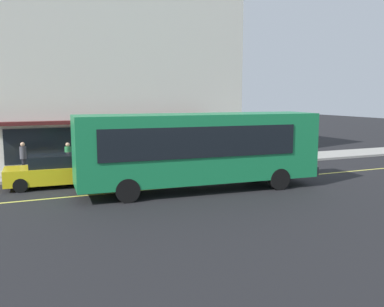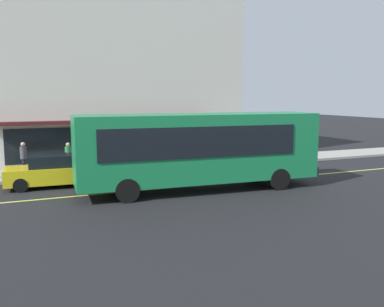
{
  "view_description": "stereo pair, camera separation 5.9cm",
  "coord_description": "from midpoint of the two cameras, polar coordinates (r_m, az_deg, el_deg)",
  "views": [
    {
      "loc": [
        -6.24,
        -18.13,
        4.29
      ],
      "look_at": [
        1.42,
        -0.17,
        1.6
      ],
      "focal_mm": 39.05,
      "sensor_mm": 36.0,
      "label": 1
    },
    {
      "loc": [
        -6.18,
        -18.15,
        4.29
      ],
      "look_at": [
        1.42,
        -0.17,
        1.6
      ],
      "focal_mm": 39.05,
      "sensor_mm": 36.0,
      "label": 2
    }
  ],
  "objects": [
    {
      "name": "car_yellow",
      "position": [
        20.99,
        -18.32,
        -2.29
      ],
      "size": [
        4.38,
        2.02,
        1.52
      ],
      "color": "yellow",
      "rests_on": "ground"
    },
    {
      "name": "bus",
      "position": [
        18.92,
        1.16,
        0.85
      ],
      "size": [
        11.26,
        3.17,
        3.5
      ],
      "color": "#197F47",
      "rests_on": "ground"
    },
    {
      "name": "pedestrian_near_storefront",
      "position": [
        23.67,
        -16.47,
        -0.14
      ],
      "size": [
        0.34,
        0.34,
        1.64
      ],
      "color": "black",
      "rests_on": "sidewalk"
    },
    {
      "name": "sidewalk",
      "position": [
        24.66,
        -8.0,
        -2.07
      ],
      "size": [
        80.0,
        2.94,
        0.15
      ],
      "primitive_type": "cube",
      "color": "#9E9B93",
      "rests_on": "ground"
    },
    {
      "name": "storefront_building",
      "position": [
        29.9,
        -13.61,
        12.03
      ],
      "size": [
        18.68,
        9.5,
        13.18
      ],
      "color": "silver",
      "rests_on": "ground"
    },
    {
      "name": "lane_centre_stripe",
      "position": [
        19.65,
        -3.95,
        -4.77
      ],
      "size": [
        36.0,
        0.16,
        0.01
      ],
      "primitive_type": "cube",
      "color": "#D8D14C",
      "rests_on": "ground"
    },
    {
      "name": "pedestrian_mid_block",
      "position": [
        23.91,
        -21.96,
        -0.18
      ],
      "size": [
        0.34,
        0.34,
        1.72
      ],
      "color": "black",
      "rests_on": "sidewalk"
    },
    {
      "name": "ground",
      "position": [
        19.65,
        -3.95,
        -4.78
      ],
      "size": [
        120.0,
        120.0,
        0.0
      ],
      "primitive_type": "plane",
      "color": "black"
    },
    {
      "name": "car_white",
      "position": [
        22.04,
        -5.22,
        -1.45
      ],
      "size": [
        4.35,
        1.95,
        1.52
      ],
      "color": "white",
      "rests_on": "ground"
    }
  ]
}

